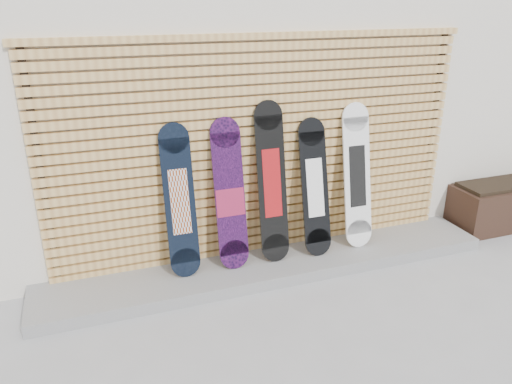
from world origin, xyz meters
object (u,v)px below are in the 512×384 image
snowboard_1 (230,196)px  snowboard_4 (357,176)px  snowboard_2 (272,183)px  snowboard_3 (315,188)px  snowboard_0 (180,202)px  planter_box (502,204)px

snowboard_1 → snowboard_4: 1.38m
snowboard_2 → snowboard_3: 0.47m
snowboard_0 → snowboard_2: size_ratio=0.91×
snowboard_0 → snowboard_1: size_ratio=0.99×
snowboard_4 → snowboard_3: bearing=-178.2°
planter_box → snowboard_0: size_ratio=0.87×
snowboard_4 → snowboard_0: bearing=179.7°
snowboard_1 → snowboard_4: size_ratio=0.97×
snowboard_1 → snowboard_3: 0.89m
planter_box → snowboard_1: (-3.38, 0.04, 0.56)m
snowboard_0 → snowboard_4: bearing=-0.3°
planter_box → snowboard_0: 3.90m
snowboard_0 → snowboard_3: size_ratio=1.04×
snowboard_1 → snowboard_2: size_ratio=0.92×
snowboard_2 → snowboard_4: (0.95, -0.00, -0.04)m
snowboard_1 → snowboard_2: (0.43, 0.00, 0.07)m
planter_box → snowboard_4: size_ratio=0.84×
snowboard_0 → snowboard_4: 1.85m
snowboard_4 → snowboard_2: bearing=179.8°
snowboard_0 → snowboard_3: snowboard_0 is taller
snowboard_3 → snowboard_4: size_ratio=0.92×
snowboard_1 → snowboard_3: bearing=-1.1°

